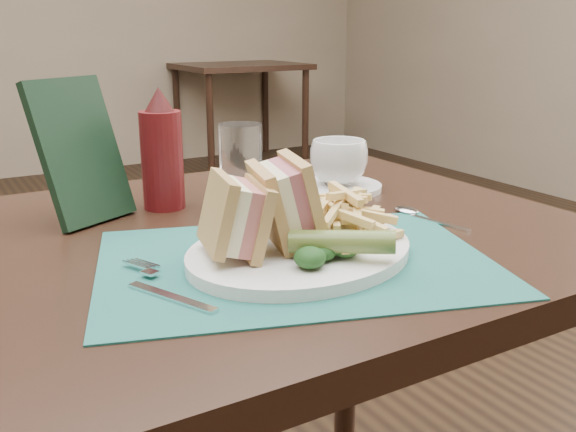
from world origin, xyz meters
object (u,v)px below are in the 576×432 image
object	(u,v)px
saucer	(338,187)
sandwich_half_a	(217,217)
table_bg_right	(240,114)
drinking_glass	(241,166)
check_presenter	(80,151)
plate	(301,252)
sandwich_half_b	(269,202)
ketchup_bottle	(162,149)
placemat	(296,262)
coffee_cup	(339,162)

from	to	relation	value
saucer	sandwich_half_a	bearing A→B (deg)	-144.01
table_bg_right	drinking_glass	world-z (taller)	drinking_glass
check_presenter	plate	bearing A→B (deg)	-85.63
table_bg_right	check_presenter	size ratio (longest dim) A/B	4.30
table_bg_right	sandwich_half_b	world-z (taller)	sandwich_half_b
check_presenter	saucer	bearing A→B (deg)	-32.61
drinking_glass	ketchup_bottle	size ratio (longest dim) A/B	0.70
placemat	drinking_glass	world-z (taller)	drinking_glass
placemat	ketchup_bottle	size ratio (longest dim) A/B	2.49
plate	check_presenter	bearing A→B (deg)	106.13
placemat	saucer	bearing A→B (deg)	47.18
sandwich_half_a	sandwich_half_b	bearing A→B (deg)	18.16
drinking_glass	placemat	bearing A→B (deg)	-102.20
coffee_cup	ketchup_bottle	size ratio (longest dim) A/B	0.53
saucer	table_bg_right	bearing A→B (deg)	66.19
sandwich_half_a	coffee_cup	xyz separation A→B (m)	(0.34, 0.25, -0.02)
placemat	plate	size ratio (longest dim) A/B	1.55
sandwich_half_a	saucer	xyz separation A→B (m)	(0.34, 0.25, -0.06)
table_bg_right	saucer	world-z (taller)	saucer
plate	ketchup_bottle	xyz separation A→B (m)	(-0.06, 0.30, 0.08)
placemat	sandwich_half_a	xyz separation A→B (m)	(-0.09, 0.02, 0.06)
plate	drinking_glass	distance (m)	0.26
placemat	ketchup_bottle	xyz separation A→B (m)	(-0.05, 0.31, 0.09)
plate	drinking_glass	bearing A→B (deg)	64.68
saucer	placemat	bearing A→B (deg)	-132.82
placemat	drinking_glass	distance (m)	0.27
placemat	coffee_cup	size ratio (longest dim) A/B	4.74
placemat	coffee_cup	bearing A→B (deg)	47.18
check_presenter	coffee_cup	bearing A→B (deg)	-32.61
ketchup_bottle	sandwich_half_a	bearing A→B (deg)	-97.86
sandwich_half_a	sandwich_half_b	xyz separation A→B (m)	(0.07, 0.01, 0.01)
drinking_glass	ketchup_bottle	xyz separation A→B (m)	(-0.11, 0.06, 0.03)
table_bg_right	sandwich_half_b	xyz separation A→B (m)	(-1.83, -3.78, 0.45)
sandwich_half_b	saucer	distance (m)	0.36
coffee_cup	check_presenter	xyz separation A→B (m)	(-0.42, 0.04, 0.05)
placemat	sandwich_half_a	size ratio (longest dim) A/B	4.91
placemat	ketchup_bottle	distance (m)	0.33
table_bg_right	plate	xyz separation A→B (m)	(-1.80, -3.80, 0.38)
sandwich_half_a	saucer	distance (m)	0.42
coffee_cup	drinking_glass	distance (m)	0.19
ketchup_bottle	check_presenter	world-z (taller)	check_presenter
plate	placemat	bearing A→B (deg)	-161.75
coffee_cup	table_bg_right	bearing A→B (deg)	66.19
placemat	drinking_glass	size ratio (longest dim) A/B	3.57
sandwich_half_a	check_presenter	bearing A→B (deg)	117.68
plate	sandwich_half_a	world-z (taller)	sandwich_half_a
placemat	plate	xyz separation A→B (m)	(0.01, 0.01, 0.01)
saucer	coffee_cup	world-z (taller)	coffee_cup
ketchup_bottle	saucer	bearing A→B (deg)	-8.43
plate	check_presenter	xyz separation A→B (m)	(-0.18, 0.30, 0.09)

